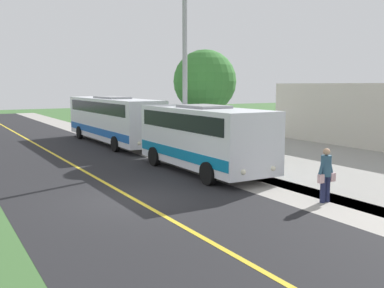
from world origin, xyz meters
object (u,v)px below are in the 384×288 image
Objects in this scene: street_light_pole at (183,64)px; tree_curbside at (205,82)px; shuttle_bus_front at (204,135)px; pedestrian_with_bags at (326,173)px; transit_bus_rear at (112,118)px.

street_light_pole is 1.53× the size of tree_curbside.
pedestrian_with_bags is (-0.68, 6.44, -0.65)m from shuttle_bus_front.
transit_bus_rear is at bearing -66.31° from tree_curbside.
transit_bus_rear is 2.02× the size of tree_curbside.
tree_curbside is (-2.51, -2.01, -0.82)m from street_light_pole.
shuttle_bus_front is 1.35× the size of tree_curbside.
street_light_pole is at bearing -87.62° from pedestrian_with_bags.
transit_bus_rear reaches higher than pedestrian_with_bags.
pedestrian_with_bags is at bearing 96.06° from shuttle_bus_front.
street_light_pole is (-0.42, 8.70, 3.12)m from transit_bus_rear.
shuttle_bus_front is 11.11m from transit_bus_rear.
shuttle_bus_front is 4.01m from street_light_pole.
transit_bus_rear is at bearing -87.42° from pedestrian_with_bags.
tree_curbside reaches higher than pedestrian_with_bags.
street_light_pole reaches higher than shuttle_bus_front.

